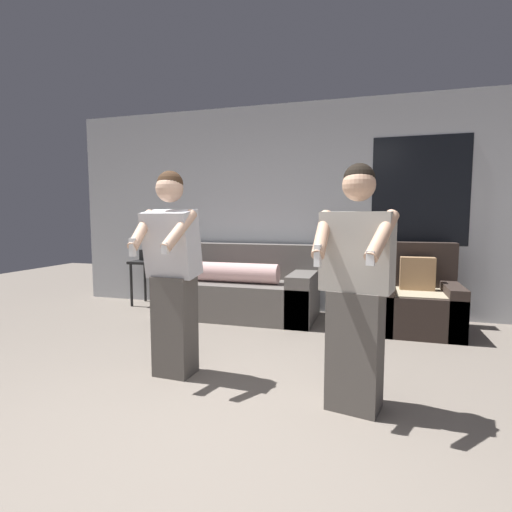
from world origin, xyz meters
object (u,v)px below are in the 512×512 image
Objects in this scene: couch at (241,290)px; armchair at (416,301)px; person_right at (356,289)px; side_table at (152,267)px; person_left at (172,273)px.

armchair reaches higher than couch.
armchair is (2.06, -0.06, -0.00)m from couch.
couch is 2.06m from armchair.
armchair is at bearing 74.70° from person_right.
couch is 1.43m from side_table.
armchair is 0.60× the size of person_right.
person_left is at bearing -135.72° from armchair.
side_table is at bearing 124.45° from person_left.
person_left is at bearing 172.91° from person_right.
couch is at bearing -8.78° from side_table.
armchair is at bearing 44.28° from person_left.
armchair is 1.22× the size of side_table.
armchair is 0.60× the size of person_left.
side_table is (-3.46, 0.28, 0.22)m from armchair.
person_left is 1.01× the size of person_right.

